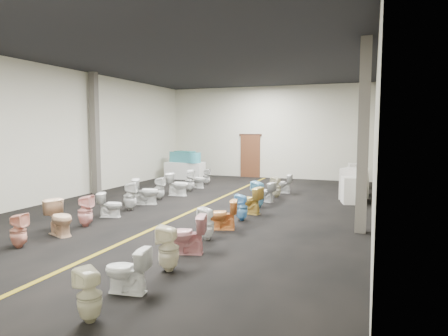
{
  "coord_description": "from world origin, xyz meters",
  "views": [
    {
      "loc": [
        4.96,
        -11.26,
        2.44
      ],
      "look_at": [
        0.38,
        1.0,
        1.14
      ],
      "focal_mm": 32.0,
      "sensor_mm": 36.0,
      "label": 1
    }
  ],
  "objects_px": {
    "toilet_left_5": "(130,196)",
    "toilet_left_7": "(159,188)",
    "bathtub": "(185,157)",
    "toilet_right_11": "(282,184)",
    "toilet_left_9": "(190,181)",
    "toilet_right_9": "(266,192)",
    "toilet_left_8": "(178,184)",
    "toilet_left_10": "(197,179)",
    "appliance_crate_c": "(355,183)",
    "toilet_right_5": "(222,215)",
    "appliance_crate_a": "(353,190)",
    "toilet_right_3": "(187,234)",
    "appliance_crate_d": "(357,176)",
    "toilet_left_3": "(85,211)",
    "toilet_right_0": "(89,296)",
    "toilet_right_4": "(207,224)",
    "toilet_left_6": "(146,191)",
    "toilet_right_6": "(242,207)",
    "toilet_right_8": "(258,194)",
    "toilet_left_11": "(207,177)",
    "toilet_right_1": "(127,270)",
    "toilet_right_2": "(169,248)",
    "toilet_left_1": "(18,231)",
    "appliance_crate_b": "(354,184)",
    "toilet_right_7": "(249,200)",
    "toilet_right_10": "(276,187)",
    "toilet_left_2": "(60,218)",
    "display_table": "(185,170)",
    "toilet_left_4": "(110,205)"
  },
  "relations": [
    {
      "from": "toilet_left_3",
      "to": "toilet_left_7",
      "type": "distance_m",
      "value": 3.95
    },
    {
      "from": "appliance_crate_c",
      "to": "toilet_left_9",
      "type": "distance_m",
      "value": 6.26
    },
    {
      "from": "toilet_left_1",
      "to": "appliance_crate_c",
      "type": "bearing_deg",
      "value": -43.35
    },
    {
      "from": "toilet_left_5",
      "to": "toilet_left_7",
      "type": "relative_size",
      "value": 1.09
    },
    {
      "from": "toilet_right_5",
      "to": "toilet_right_10",
      "type": "distance_m",
      "value": 4.91
    },
    {
      "from": "bathtub",
      "to": "toilet_right_11",
      "type": "bearing_deg",
      "value": -9.05
    },
    {
      "from": "appliance_crate_c",
      "to": "toilet_right_1",
      "type": "relative_size",
      "value": 1.15
    },
    {
      "from": "toilet_right_6",
      "to": "toilet_left_6",
      "type": "bearing_deg",
      "value": -102.86
    },
    {
      "from": "display_table",
      "to": "toilet_left_2",
      "type": "bearing_deg",
      "value": -79.59
    },
    {
      "from": "toilet_left_5",
      "to": "toilet_left_8",
      "type": "distance_m",
      "value": 2.86
    },
    {
      "from": "toilet_right_6",
      "to": "bathtub",
      "type": "bearing_deg",
      "value": -140.78
    },
    {
      "from": "toilet_left_3",
      "to": "toilet_right_11",
      "type": "height_order",
      "value": "toilet_left_3"
    },
    {
      "from": "toilet_left_10",
      "to": "toilet_right_5",
      "type": "distance_m",
      "value": 6.88
    },
    {
      "from": "appliance_crate_d",
      "to": "appliance_crate_c",
      "type": "bearing_deg",
      "value": -90.0
    },
    {
      "from": "appliance_crate_a",
      "to": "toilet_right_3",
      "type": "height_order",
      "value": "appliance_crate_a"
    },
    {
      "from": "toilet_left_6",
      "to": "toilet_right_1",
      "type": "height_order",
      "value": "toilet_left_6"
    },
    {
      "from": "toilet_left_11",
      "to": "toilet_right_1",
      "type": "bearing_deg",
      "value": -170.98
    },
    {
      "from": "toilet_right_5",
      "to": "toilet_left_1",
      "type": "bearing_deg",
      "value": -65.54
    },
    {
      "from": "toilet_left_11",
      "to": "toilet_right_4",
      "type": "xyz_separation_m",
      "value": [
        3.44,
        -8.1,
        0.02
      ]
    },
    {
      "from": "toilet_right_3",
      "to": "toilet_right_11",
      "type": "height_order",
      "value": "toilet_right_3"
    },
    {
      "from": "toilet_left_11",
      "to": "toilet_right_3",
      "type": "xyz_separation_m",
      "value": [
        3.45,
        -9.13,
        0.04
      ]
    },
    {
      "from": "toilet_right_0",
      "to": "toilet_right_8",
      "type": "bearing_deg",
      "value": -159.43
    },
    {
      "from": "toilet_left_5",
      "to": "toilet_left_9",
      "type": "relative_size",
      "value": 1.05
    },
    {
      "from": "appliance_crate_c",
      "to": "toilet_right_5",
      "type": "relative_size",
      "value": 1.1
    },
    {
      "from": "toilet_right_9",
      "to": "toilet_right_3",
      "type": "bearing_deg",
      "value": 20.63
    },
    {
      "from": "toilet_left_8",
      "to": "toilet_right_2",
      "type": "relative_size",
      "value": 1.03
    },
    {
      "from": "toilet_left_8",
      "to": "toilet_right_4",
      "type": "bearing_deg",
      "value": -150.37
    },
    {
      "from": "toilet_left_9",
      "to": "toilet_right_5",
      "type": "relative_size",
      "value": 1.12
    },
    {
      "from": "appliance_crate_a",
      "to": "toilet_right_7",
      "type": "distance_m",
      "value": 3.84
    },
    {
      "from": "appliance_crate_c",
      "to": "toilet_right_2",
      "type": "height_order",
      "value": "appliance_crate_c"
    },
    {
      "from": "appliance_crate_b",
      "to": "toilet_left_2",
      "type": "xyz_separation_m",
      "value": [
        -6.09,
        -7.28,
        -0.13
      ]
    },
    {
      "from": "toilet_left_8",
      "to": "toilet_left_1",
      "type": "bearing_deg",
      "value": 175.52
    },
    {
      "from": "bathtub",
      "to": "toilet_left_6",
      "type": "xyz_separation_m",
      "value": [
        1.75,
        -6.44,
        -0.65
      ]
    },
    {
      "from": "appliance_crate_b",
      "to": "toilet_right_4",
      "type": "height_order",
      "value": "appliance_crate_b"
    },
    {
      "from": "appliance_crate_b",
      "to": "appliance_crate_c",
      "type": "relative_size",
      "value": 1.35
    },
    {
      "from": "toilet_left_1",
      "to": "toilet_left_3",
      "type": "relative_size",
      "value": 0.91
    },
    {
      "from": "appliance_crate_d",
      "to": "toilet_right_11",
      "type": "height_order",
      "value": "appliance_crate_d"
    },
    {
      "from": "toilet_left_4",
      "to": "toilet_right_0",
      "type": "distance_m",
      "value": 6.2
    },
    {
      "from": "toilet_left_8",
      "to": "toilet_left_10",
      "type": "height_order",
      "value": "toilet_left_8"
    },
    {
      "from": "toilet_left_3",
      "to": "toilet_right_10",
      "type": "height_order",
      "value": "toilet_left_3"
    },
    {
      "from": "appliance_crate_b",
      "to": "toilet_right_6",
      "type": "xyz_separation_m",
      "value": [
        -2.65,
        -4.42,
        -0.18
      ]
    },
    {
      "from": "toilet_right_1",
      "to": "toilet_right_2",
      "type": "height_order",
      "value": "toilet_right_2"
    },
    {
      "from": "toilet_left_6",
      "to": "toilet_right_6",
      "type": "bearing_deg",
      "value": -129.18
    },
    {
      "from": "toilet_left_9",
      "to": "toilet_right_11",
      "type": "xyz_separation_m",
      "value": [
        3.47,
        0.85,
        -0.05
      ]
    },
    {
      "from": "bathtub",
      "to": "toilet_right_9",
      "type": "height_order",
      "value": "bathtub"
    },
    {
      "from": "toilet_left_9",
      "to": "toilet_right_9",
      "type": "relative_size",
      "value": 1.22
    },
    {
      "from": "toilet_left_11",
      "to": "toilet_right_6",
      "type": "height_order",
      "value": "toilet_right_6"
    },
    {
      "from": "appliance_crate_c",
      "to": "toilet_right_9",
      "type": "relative_size",
      "value": 1.19
    },
    {
      "from": "toilet_right_0",
      "to": "toilet_right_4",
      "type": "bearing_deg",
      "value": -158.25
    },
    {
      "from": "toilet_right_11",
      "to": "toilet_right_8",
      "type": "bearing_deg",
      "value": -1.37
    }
  ]
}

